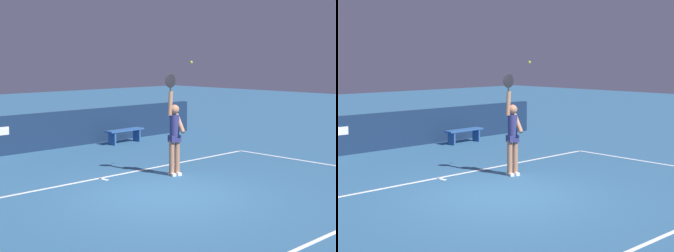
# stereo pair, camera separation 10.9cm
# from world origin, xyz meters

# --- Properties ---
(ground_plane) EXTENTS (60.00, 60.00, 0.00)m
(ground_plane) POSITION_xyz_m (0.00, 0.00, 0.00)
(ground_plane) COLOR #2D5B82
(court_lines) EXTENTS (10.68, 5.89, 0.00)m
(court_lines) POSITION_xyz_m (0.00, -0.67, 0.00)
(court_lines) COLOR white
(court_lines) RESTS_ON ground
(back_wall) EXTENTS (14.61, 0.22, 1.13)m
(back_wall) POSITION_xyz_m (-0.01, 6.51, 0.57)
(back_wall) COLOR #142745
(back_wall) RESTS_ON ground
(tennis_player) EXTENTS (0.44, 0.43, 2.44)m
(tennis_player) POSITION_xyz_m (1.48, 1.22, 1.02)
(tennis_player) COLOR #A57152
(tennis_player) RESTS_ON ground
(tennis_ball) EXTENTS (0.06, 0.06, 0.06)m
(tennis_ball) POSITION_xyz_m (1.77, 0.95, 2.70)
(tennis_ball) COLOR yellow
(courtside_bench_near) EXTENTS (1.43, 0.41, 0.46)m
(courtside_bench_near) POSITION_xyz_m (3.69, 5.76, 0.35)
(courtside_bench_near) COLOR #2B5393
(courtside_bench_near) RESTS_ON ground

